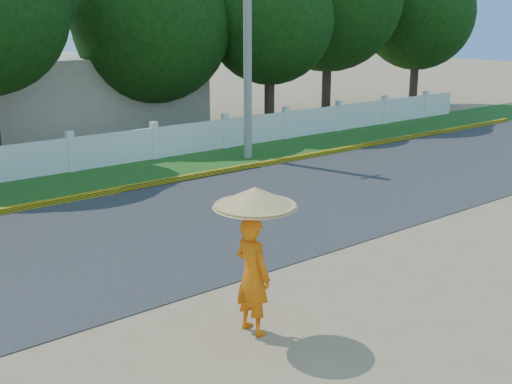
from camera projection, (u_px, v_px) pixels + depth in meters
ground at (324, 282)px, 11.82m from camera, size 120.00×120.00×0.00m
road at (190, 223)px, 15.18m from camera, size 60.00×7.00×0.02m
grass_verge at (92, 180)px, 19.11m from camera, size 60.00×3.50×0.03m
curb at (119, 190)px, 17.82m from camera, size 40.00×0.18×0.16m
fence at (71, 155)px, 20.06m from camera, size 40.00×0.10×1.10m
building_near at (70, 95)px, 26.70m from camera, size 10.00×6.00×3.20m
utility_pole at (248, 43)px, 21.14m from camera, size 0.28×0.28×7.78m
monk_with_parasol at (254, 239)px, 9.59m from camera, size 1.27×1.27×2.31m
tree_row at (166, 13)px, 24.55m from camera, size 40.10×7.91×9.15m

